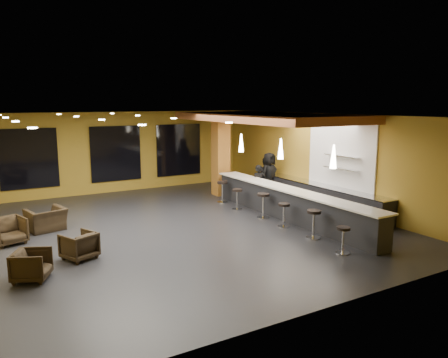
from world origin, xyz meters
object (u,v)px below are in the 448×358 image
pendant_0 (333,157)px  staff_b (267,177)px  staff_c (269,175)px  armchair_b (79,246)px  pendant_2 (241,143)px  armchair_c (9,231)px  staff_a (259,184)px  bar_stool_1 (314,220)px  bar_stool_2 (284,212)px  bar_stool_0 (343,237)px  bar_counter (289,205)px  bar_stool_5 (222,189)px  column (221,154)px  bar_stool_4 (237,196)px  pendant_1 (281,149)px  prep_counter (323,198)px  armchair_a (32,265)px  armchair_d (46,220)px  bar_stool_3 (263,202)px

pendant_0 → staff_b: (1.51, 5.35, -1.53)m
staff_c → armchair_b: staff_c is taller
pendant_2 → armchair_c: bearing=-172.3°
staff_a → armchair_c: (-8.89, -0.60, -0.38)m
bar_stool_1 → bar_stool_2: size_ratio=1.10×
pendant_2 → armchair_c: 8.70m
armchair_c → bar_stool_0: 9.14m
bar_counter → bar_stool_5: size_ratio=9.43×
column → armchair_c: column is taller
staff_c → bar_stool_0: size_ratio=2.58×
bar_stool_5 → bar_stool_4: bearing=-94.8°
armchair_b → pendant_1: bearing=163.2°
pendant_2 → bar_stool_1: (-0.71, -5.04, -1.81)m
staff_c → staff_b: bearing=75.7°
prep_counter → column: column is taller
armchair_a → armchair_c: bearing=29.7°
pendant_2 → staff_a: (0.50, -0.54, -1.59)m
bar_counter → bar_stool_0: bar_counter is taller
staff_a → armchair_d: staff_a is taller
bar_stool_3 → bar_stool_5: size_ratio=1.01×
staff_b → bar_stool_0: bearing=-111.3°
pendant_0 → staff_a: bearing=83.6°
column → bar_stool_3: column is taller
staff_a → armchair_b: (-7.46, -2.80, -0.41)m
staff_b → pendant_0: bearing=-107.2°
column → bar_stool_3: 4.28m
bar_stool_0 → bar_stool_5: (0.24, 6.70, 0.08)m
bar_counter → staff_b: size_ratio=4.87×
staff_a → armchair_c: staff_a is taller
bar_stool_0 → bar_stool_1: bar_stool_1 is taller
prep_counter → bar_stool_0: size_ratio=8.31×
pendant_0 → bar_stool_1: 1.94m
staff_a → bar_stool_2: size_ratio=1.97×
pendant_1 → armchair_d: bearing=163.1°
staff_b → bar_stool_2: size_ratio=2.14×
staff_b → armchair_b: bearing=-157.9°
pendant_0 → bar_stool_2: (-0.72, 1.33, -1.86)m
column → staff_b: 2.17m
bar_stool_0 → staff_a: bearing=76.3°
bar_counter → bar_stool_2: size_ratio=10.43×
bar_stool_1 → bar_stool_2: bearing=90.6°
staff_b → armchair_d: staff_b is taller
pendant_2 → armchair_a: bearing=-152.9°
bar_stool_3 → bar_stool_4: bar_stool_3 is taller
bar_stool_0 → armchair_b: bearing=153.0°
pendant_2 → bar_stool_2: 4.18m
bar_counter → bar_stool_5: bar_counter is taller
pendant_2 → bar_stool_2: size_ratio=0.91×
bar_stool_5 → pendant_0: bearing=-82.6°
staff_b → armchair_c: size_ratio=1.98×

